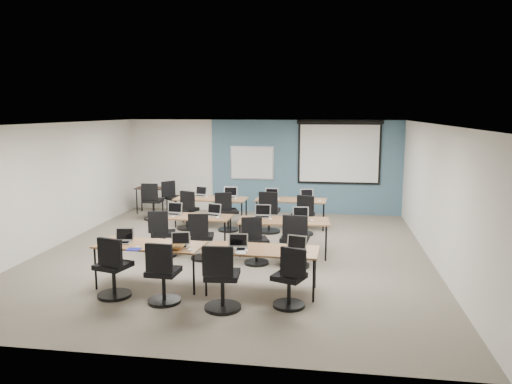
% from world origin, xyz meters
% --- Properties ---
extents(floor, '(8.00, 9.00, 0.02)m').
position_xyz_m(floor, '(0.00, 0.00, 0.00)').
color(floor, '#6B6354').
rests_on(floor, ground).
extents(ceiling, '(8.00, 9.00, 0.02)m').
position_xyz_m(ceiling, '(0.00, 0.00, 2.70)').
color(ceiling, white).
rests_on(ceiling, ground).
extents(wall_back, '(8.00, 0.04, 2.70)m').
position_xyz_m(wall_back, '(0.00, 4.50, 1.35)').
color(wall_back, beige).
rests_on(wall_back, ground).
extents(wall_front, '(8.00, 0.04, 2.70)m').
position_xyz_m(wall_front, '(0.00, -4.50, 1.35)').
color(wall_front, beige).
rests_on(wall_front, ground).
extents(wall_left, '(0.04, 9.00, 2.70)m').
position_xyz_m(wall_left, '(-4.00, 0.00, 1.35)').
color(wall_left, beige).
rests_on(wall_left, ground).
extents(wall_right, '(0.04, 9.00, 2.70)m').
position_xyz_m(wall_right, '(4.00, 0.00, 1.35)').
color(wall_right, beige).
rests_on(wall_right, ground).
extents(blue_accent_panel, '(5.50, 0.04, 2.70)m').
position_xyz_m(blue_accent_panel, '(1.25, 4.47, 1.35)').
color(blue_accent_panel, '#3D5977').
rests_on(blue_accent_panel, wall_back).
extents(whiteboard, '(1.28, 0.03, 0.98)m').
position_xyz_m(whiteboard, '(-0.30, 4.43, 1.45)').
color(whiteboard, silver).
rests_on(whiteboard, wall_back).
extents(projector_screen, '(2.40, 0.10, 1.82)m').
position_xyz_m(projector_screen, '(2.20, 4.41, 1.89)').
color(projector_screen, black).
rests_on(projector_screen, wall_back).
extents(training_table_front_left, '(1.81, 0.75, 0.73)m').
position_xyz_m(training_table_front_left, '(-1.02, -2.07, 0.69)').
color(training_table_front_left, olive).
rests_on(training_table_front_left, floor).
extents(training_table_front_right, '(1.84, 0.77, 0.73)m').
position_xyz_m(training_table_front_right, '(0.90, -2.09, 0.69)').
color(training_table_front_right, '#A55E2A').
rests_on(training_table_front_right, floor).
extents(training_table_mid_left, '(1.71, 0.71, 0.73)m').
position_xyz_m(training_table_mid_left, '(-0.95, 0.23, 0.68)').
color(training_table_mid_left, '#9B6229').
rests_on(training_table_mid_left, floor).
extents(training_table_mid_right, '(1.86, 0.77, 0.73)m').
position_xyz_m(training_table_mid_right, '(1.05, 0.13, 0.69)').
color(training_table_mid_right, '#98623E').
rests_on(training_table_mid_right, floor).
extents(training_table_back_left, '(1.85, 0.77, 0.73)m').
position_xyz_m(training_table_back_left, '(-1.06, 2.46, 0.69)').
color(training_table_back_left, '#A25E30').
rests_on(training_table_back_left, floor).
extents(training_table_back_right, '(1.79, 0.75, 0.73)m').
position_xyz_m(training_table_back_right, '(0.99, 2.60, 0.68)').
color(training_table_back_right, brown).
rests_on(training_table_back_right, floor).
extents(laptop_0, '(0.31, 0.26, 0.24)m').
position_xyz_m(laptop_0, '(-1.51, -2.04, 0.79)').
color(laptop_0, silver).
rests_on(laptop_0, training_table_front_left).
extents(mouse_0, '(0.07, 0.10, 0.03)m').
position_xyz_m(mouse_0, '(-1.14, -2.31, 0.74)').
color(mouse_0, white).
rests_on(mouse_0, training_table_front_left).
extents(task_chair_0, '(0.54, 0.54, 1.02)m').
position_xyz_m(task_chair_0, '(-1.41, -2.70, 0.42)').
color(task_chair_0, black).
rests_on(task_chair_0, floor).
extents(laptop_1, '(0.31, 0.26, 0.23)m').
position_xyz_m(laptop_1, '(-0.47, -2.17, 0.79)').
color(laptop_1, silver).
rests_on(laptop_1, training_table_front_left).
extents(mouse_1, '(0.07, 0.10, 0.03)m').
position_xyz_m(mouse_1, '(-0.24, -2.35, 0.74)').
color(mouse_1, white).
rests_on(mouse_1, training_table_front_left).
extents(task_chair_1, '(0.52, 0.52, 1.00)m').
position_xyz_m(task_chair_1, '(-0.54, -2.83, 0.41)').
color(task_chair_1, black).
rests_on(task_chair_1, floor).
extents(laptop_2, '(0.31, 0.27, 0.24)m').
position_xyz_m(laptop_2, '(0.51, -2.15, 0.79)').
color(laptop_2, '#B6B6C0').
rests_on(laptop_2, training_table_front_right).
extents(mouse_2, '(0.07, 0.10, 0.03)m').
position_xyz_m(mouse_2, '(0.67, -2.27, 0.74)').
color(mouse_2, white).
rests_on(mouse_2, training_table_front_right).
extents(task_chair_2, '(0.56, 0.56, 1.03)m').
position_xyz_m(task_chair_2, '(0.41, -2.95, 0.43)').
color(task_chair_2, black).
rests_on(task_chair_2, floor).
extents(laptop_3, '(0.33, 0.28, 0.25)m').
position_xyz_m(laptop_3, '(1.47, -2.15, 0.79)').
color(laptop_3, silver).
rests_on(laptop_3, training_table_front_right).
extents(mouse_3, '(0.06, 0.09, 0.03)m').
position_xyz_m(mouse_3, '(1.61, -2.37, 0.74)').
color(mouse_3, white).
rests_on(mouse_3, training_table_front_right).
extents(task_chair_3, '(0.52, 0.49, 0.98)m').
position_xyz_m(task_chair_3, '(1.41, -2.70, 0.40)').
color(task_chair_3, black).
rests_on(task_chair_3, floor).
extents(laptop_4, '(0.33, 0.28, 0.25)m').
position_xyz_m(laptop_4, '(-1.38, 0.34, 0.79)').
color(laptop_4, '#B9B9B9').
rests_on(laptop_4, training_table_mid_left).
extents(mouse_4, '(0.08, 0.10, 0.03)m').
position_xyz_m(mouse_4, '(-1.30, 0.06, 0.74)').
color(mouse_4, white).
rests_on(mouse_4, training_table_mid_left).
extents(task_chair_4, '(0.49, 0.49, 0.98)m').
position_xyz_m(task_chair_4, '(-1.38, -0.41, 0.40)').
color(task_chair_4, black).
rests_on(task_chair_4, floor).
extents(laptop_5, '(0.32, 0.27, 0.24)m').
position_xyz_m(laptop_5, '(-0.50, 0.37, 0.79)').
color(laptop_5, silver).
rests_on(laptop_5, training_table_mid_left).
extents(mouse_5, '(0.09, 0.12, 0.04)m').
position_xyz_m(mouse_5, '(-0.36, 0.15, 0.74)').
color(mouse_5, white).
rests_on(mouse_5, training_table_mid_left).
extents(task_chair_5, '(0.49, 0.49, 0.97)m').
position_xyz_m(task_chair_5, '(-0.54, -0.50, 0.40)').
color(task_chair_5, black).
rests_on(task_chair_5, floor).
extents(laptop_6, '(0.34, 0.29, 0.26)m').
position_xyz_m(laptop_6, '(0.57, 0.37, 0.79)').
color(laptop_6, '#B6B6B6').
rests_on(laptop_6, training_table_mid_right).
extents(mouse_6, '(0.07, 0.11, 0.03)m').
position_xyz_m(mouse_6, '(0.77, 0.13, 0.74)').
color(mouse_6, white).
rests_on(mouse_6, training_table_mid_right).
extents(task_chair_6, '(0.51, 0.49, 0.97)m').
position_xyz_m(task_chair_6, '(0.57, -0.64, 0.40)').
color(task_chair_6, black).
rests_on(task_chair_6, floor).
extents(laptop_7, '(0.33, 0.28, 0.25)m').
position_xyz_m(laptop_7, '(1.38, 0.26, 0.79)').
color(laptop_7, silver).
rests_on(laptop_7, training_table_mid_right).
extents(mouse_7, '(0.07, 0.10, 0.04)m').
position_xyz_m(mouse_7, '(1.62, 0.13, 0.74)').
color(mouse_7, white).
rests_on(mouse_7, training_table_mid_right).
extents(task_chair_7, '(0.58, 0.58, 1.05)m').
position_xyz_m(task_chair_7, '(1.34, -0.70, 0.44)').
color(task_chair_7, black).
rests_on(task_chair_7, floor).
extents(laptop_8, '(0.33, 0.28, 0.25)m').
position_xyz_m(laptop_8, '(-1.41, 2.73, 0.79)').
color(laptop_8, '#ADADB7').
rests_on(laptop_8, training_table_back_left).
extents(mouse_8, '(0.09, 0.11, 0.03)m').
position_xyz_m(mouse_8, '(-1.21, 2.56, 0.74)').
color(mouse_8, white).
rests_on(mouse_8, training_table_back_left).
extents(task_chair_8, '(0.55, 0.52, 1.00)m').
position_xyz_m(task_chair_8, '(-1.56, 1.97, 0.41)').
color(task_chair_8, black).
rests_on(task_chair_8, floor).
extents(laptop_9, '(0.35, 0.30, 0.27)m').
position_xyz_m(laptop_9, '(-0.60, 2.65, 0.80)').
color(laptop_9, '#ACACB6').
rests_on(laptop_9, training_table_back_left).
extents(mouse_9, '(0.08, 0.11, 0.03)m').
position_xyz_m(mouse_9, '(-0.42, 2.44, 0.74)').
color(mouse_9, white).
rests_on(mouse_9, training_table_back_left).
extents(task_chair_9, '(0.54, 0.51, 0.99)m').
position_xyz_m(task_chair_9, '(-0.54, 1.94, 0.41)').
color(task_chair_9, black).
rests_on(task_chair_9, floor).
extents(laptop_10, '(0.34, 0.29, 0.26)m').
position_xyz_m(laptop_10, '(0.48, 2.65, 0.79)').
color(laptop_10, '#ABABAB').
rests_on(laptop_10, training_table_back_right).
extents(mouse_10, '(0.08, 0.11, 0.04)m').
position_xyz_m(mouse_10, '(0.68, 2.50, 0.74)').
color(mouse_10, white).
rests_on(mouse_10, training_table_back_right).
extents(task_chair_10, '(0.57, 0.57, 1.04)m').
position_xyz_m(task_chair_10, '(0.51, 1.93, 0.43)').
color(task_chair_10, black).
rests_on(task_chair_10, floor).
extents(laptop_11, '(0.33, 0.28, 0.25)m').
position_xyz_m(laptop_11, '(1.39, 2.65, 0.79)').
color(laptop_11, silver).
rests_on(laptop_11, training_table_back_right).
extents(mouse_11, '(0.06, 0.10, 0.03)m').
position_xyz_m(mouse_11, '(1.72, 2.43, 0.74)').
color(mouse_11, white).
rests_on(mouse_11, training_table_back_right).
extents(task_chair_11, '(0.53, 0.51, 0.99)m').
position_xyz_m(task_chair_11, '(1.36, 1.82, 0.41)').
color(task_chair_11, black).
rests_on(task_chair_11, floor).
extents(blue_mousepad, '(0.22, 0.18, 0.01)m').
position_xyz_m(blue_mousepad, '(-1.16, -2.43, 0.73)').
color(blue_mousepad, navy).
rests_on(blue_mousepad, training_table_front_left).
extents(snack_bowl, '(0.31, 0.31, 0.07)m').
position_xyz_m(snack_bowl, '(-0.47, -2.31, 0.76)').
color(snack_bowl, brown).
rests_on(snack_bowl, training_table_front_left).
extents(snack_plate, '(0.21, 0.21, 0.01)m').
position_xyz_m(snack_plate, '(0.60, -2.38, 0.74)').
color(snack_plate, white).
rests_on(snack_plate, training_table_front_right).
extents(coffee_cup, '(0.07, 0.07, 0.06)m').
position_xyz_m(coffee_cup, '(0.50, -2.39, 0.77)').
color(coffee_cup, silver).
rests_on(coffee_cup, snack_plate).
extents(utility_table, '(0.90, 0.50, 0.75)m').
position_xyz_m(utility_table, '(-3.17, 3.81, 0.65)').
color(utility_table, black).
rests_on(utility_table, floor).
extents(spare_chair_a, '(0.63, 0.52, 1.00)m').
position_xyz_m(spare_chair_a, '(-2.42, 3.55, 0.41)').
color(spare_chair_a, black).
rests_on(spare_chair_a, floor).
extents(spare_chair_b, '(0.55, 0.55, 1.03)m').
position_xyz_m(spare_chair_b, '(-2.82, 2.93, 0.43)').
color(spare_chair_b, black).
rests_on(spare_chair_b, floor).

